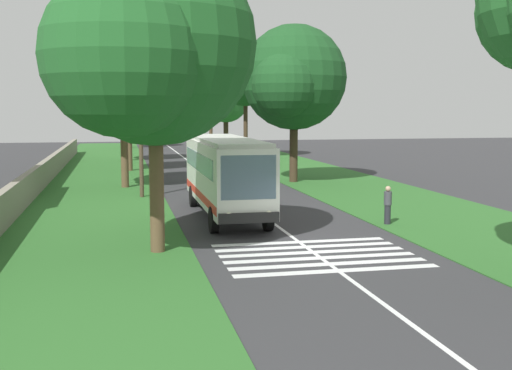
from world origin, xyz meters
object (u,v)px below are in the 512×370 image
at_px(trailing_car_0, 229,165).
at_px(trailing_car_1, 217,158).
at_px(roadside_tree_left_3, 120,80).
at_px(roadside_tree_left_4, 127,94).
at_px(roadside_tree_left_1, 147,50).
at_px(roadside_tree_right_1, 210,91).
at_px(coach_bus, 225,172).
at_px(roadside_tree_right_2, 224,101).
at_px(roadside_tree_right_0, 244,75).
at_px(roadside_tree_left_0, 126,89).
at_px(roadside_tree_right_3, 291,80).
at_px(roadside_tree_left_2, 121,92).
at_px(pedestrian, 388,205).
at_px(utility_pole, 140,120).

distance_m(trailing_car_0, trailing_car_1, 7.16).
relative_size(roadside_tree_left_3, roadside_tree_left_4, 1.05).
distance_m(roadside_tree_left_1, roadside_tree_right_1, 61.55).
relative_size(coach_bus, roadside_tree_right_2, 1.25).
bearing_deg(roadside_tree_right_0, roadside_tree_left_0, 134.06).
bearing_deg(roadside_tree_right_3, roadside_tree_left_3, 93.26).
bearing_deg(roadside_tree_right_2, roadside_tree_right_3, 178.67).
bearing_deg(roadside_tree_right_3, roadside_tree_right_0, -2.72).
bearing_deg(trailing_car_0, trailing_car_1, -0.70).
xyz_separation_m(roadside_tree_left_0, roadside_tree_right_1, (29.57, -11.04, 0.71)).
xyz_separation_m(trailing_car_1, roadside_tree_left_0, (-3.93, 7.99, 6.01)).
height_order(trailing_car_0, trailing_car_1, same).
bearing_deg(roadside_tree_left_3, coach_bus, -159.47).
relative_size(trailing_car_0, trailing_car_1, 1.00).
distance_m(roadside_tree_left_0, roadside_tree_right_1, 31.57).
bearing_deg(roadside_tree_right_0, trailing_car_1, 152.21).
distance_m(roadside_tree_left_2, pedestrian, 39.64).
distance_m(roadside_tree_left_2, utility_pole, 26.53).
height_order(roadside_tree_left_4, roadside_tree_right_3, roadside_tree_right_3).
bearing_deg(utility_pole, roadside_tree_left_2, 1.87).
xyz_separation_m(roadside_tree_left_0, roadside_tree_right_0, (11.68, -12.07, 1.84)).
bearing_deg(roadside_tree_right_0, coach_bus, 167.51).
xyz_separation_m(roadside_tree_left_2, roadside_tree_left_4, (21.51, -0.89, 0.32)).
bearing_deg(roadside_tree_right_3, trailing_car_0, 22.79).
xyz_separation_m(coach_bus, pedestrian, (-3.69, -6.63, -1.24)).
distance_m(roadside_tree_left_3, roadside_tree_left_4, 42.86).
height_order(coach_bus, roadside_tree_right_3, roadside_tree_right_3).
bearing_deg(roadside_tree_right_0, utility_pole, 157.67).
bearing_deg(coach_bus, roadside_tree_left_1, 151.54).
bearing_deg(roadside_tree_right_2, roadside_tree_right_1, 5.89).
relative_size(roadside_tree_left_1, roadside_tree_left_3, 1.05).
distance_m(roadside_tree_right_1, roadside_tree_right_2, 7.35).
height_order(coach_bus, roadside_tree_right_0, roadside_tree_right_0).
xyz_separation_m(coach_bus, roadside_tree_left_4, (55.41, 3.62, 4.90)).
distance_m(trailing_car_0, roadside_tree_right_0, 17.36).
relative_size(roadside_tree_left_0, roadside_tree_right_0, 0.80).
height_order(roadside_tree_left_2, utility_pole, roadside_tree_left_2).
bearing_deg(utility_pole, roadside_tree_right_1, -12.86).
xyz_separation_m(roadside_tree_left_4, roadside_tree_right_1, (-1.99, -10.46, 0.34)).
relative_size(trailing_car_1, roadside_tree_right_3, 0.40).
bearing_deg(roadside_tree_right_2, roadside_tree_left_2, 135.57).
bearing_deg(roadside_tree_left_1, roadside_tree_left_0, 0.57).
distance_m(coach_bus, roadside_tree_right_1, 54.11).
bearing_deg(roadside_tree_right_0, roadside_tree_left_1, 164.60).
bearing_deg(utility_pole, roadside_tree_left_4, -0.04).
height_order(roadside_tree_left_3, roadside_tree_right_1, roadside_tree_left_3).
xyz_separation_m(coach_bus, roadside_tree_left_0, (23.85, 4.20, 4.53)).
distance_m(trailing_car_0, roadside_tree_left_2, 16.75).
height_order(coach_bus, utility_pole, utility_pole).
bearing_deg(roadside_tree_right_2, roadside_tree_left_0, 152.25).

